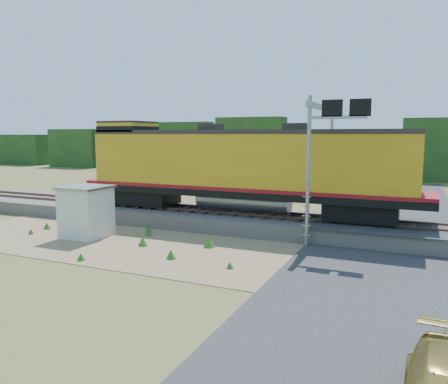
% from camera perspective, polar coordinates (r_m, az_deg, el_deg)
% --- Properties ---
extents(ground, '(140.00, 140.00, 0.00)m').
position_cam_1_polar(ground, '(19.26, -2.08, -8.26)').
color(ground, '#475123').
rests_on(ground, ground).
extents(ballast, '(70.00, 5.00, 0.80)m').
position_cam_1_polar(ballast, '(24.55, 4.10, -3.87)').
color(ballast, slate).
rests_on(ballast, ground).
extents(rails, '(70.00, 1.54, 0.16)m').
position_cam_1_polar(rails, '(24.46, 4.11, -2.77)').
color(rails, brown).
rests_on(rails, ballast).
extents(dirt_shoulder, '(26.00, 8.00, 0.03)m').
position_cam_1_polar(dirt_shoulder, '(20.61, -6.50, -7.21)').
color(dirt_shoulder, '#8C7754').
rests_on(dirt_shoulder, ground).
extents(road, '(7.00, 66.00, 0.86)m').
position_cam_1_polar(road, '(18.16, 19.57, -9.39)').
color(road, '#38383A').
rests_on(road, ground).
extents(tree_line_north, '(130.00, 3.00, 6.50)m').
position_cam_1_polar(tree_line_north, '(55.29, 15.58, 4.99)').
color(tree_line_north, '#173C16').
rests_on(tree_line_north, ground).
extents(weed_clumps, '(15.00, 6.20, 0.56)m').
position_cam_1_polar(weed_clumps, '(21.07, -10.60, -7.01)').
color(weed_clumps, '#2D631C').
rests_on(weed_clumps, ground).
extents(locomotive, '(19.74, 3.01, 5.09)m').
position_cam_1_polar(locomotive, '(24.51, 1.89, 3.38)').
color(locomotive, black).
rests_on(locomotive, rails).
extents(shed, '(2.23, 2.23, 2.65)m').
position_cam_1_polar(shed, '(23.34, -17.55, -2.45)').
color(shed, silver).
rests_on(shed, ground).
extents(signal_gantry, '(2.77, 6.20, 6.99)m').
position_cam_1_polar(signal_gantry, '(22.38, 13.20, 7.35)').
color(signal_gantry, gray).
rests_on(signal_gantry, ground).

